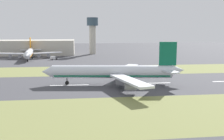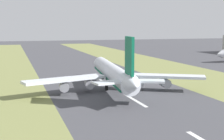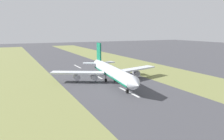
% 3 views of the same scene
% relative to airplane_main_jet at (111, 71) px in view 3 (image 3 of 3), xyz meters
% --- Properties ---
extents(ground_plane, '(800.00, 800.00, 0.00)m').
position_rel_airplane_main_jet_xyz_m(ground_plane, '(1.38, 3.61, -6.02)').
color(ground_plane, '#424247').
extents(grass_median_west, '(40.00, 600.00, 0.01)m').
position_rel_airplane_main_jet_xyz_m(grass_median_west, '(-43.62, 3.61, -6.02)').
color(grass_median_west, olive).
rests_on(grass_median_west, ground).
extents(grass_median_east, '(40.00, 600.00, 0.01)m').
position_rel_airplane_main_jet_xyz_m(grass_median_east, '(46.38, 3.61, -6.02)').
color(grass_median_east, olive).
rests_on(grass_median_east, ground).
extents(centreline_dash_near, '(1.20, 18.00, 0.01)m').
position_rel_airplane_main_jet_xyz_m(centreline_dash_near, '(1.38, -58.11, -6.01)').
color(centreline_dash_near, silver).
rests_on(centreline_dash_near, ground).
extents(centreline_dash_mid, '(1.20, 18.00, 0.01)m').
position_rel_airplane_main_jet_xyz_m(centreline_dash_mid, '(1.38, -18.11, -6.01)').
color(centreline_dash_mid, silver).
rests_on(centreline_dash_mid, ground).
extents(centreline_dash_far, '(1.20, 18.00, 0.01)m').
position_rel_airplane_main_jet_xyz_m(centreline_dash_far, '(1.38, 21.89, -6.01)').
color(centreline_dash_far, silver).
rests_on(centreline_dash_far, ground).
extents(airplane_main_jet, '(63.67, 67.17, 20.20)m').
position_rel_airplane_main_jet_xyz_m(airplane_main_jet, '(0.00, 0.00, 0.00)').
color(airplane_main_jet, silver).
rests_on(airplane_main_jet, ground).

